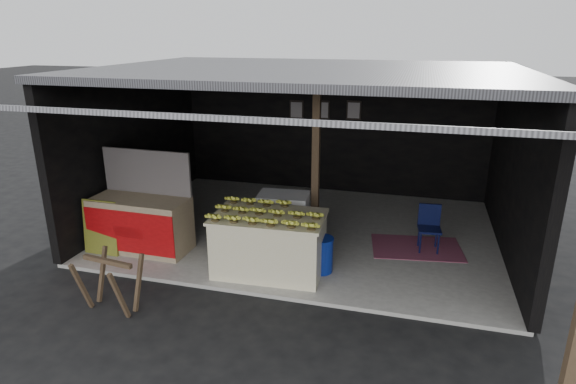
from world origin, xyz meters
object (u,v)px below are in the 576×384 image
(white_crate, at_px, (283,220))
(sawhorse, at_px, (110,278))
(neighbor_stall, at_px, (142,221))
(plastic_chair, at_px, (429,224))
(banana_table, at_px, (269,244))
(water_barrel, at_px, (321,256))

(white_crate, xyz_separation_m, sawhorse, (-1.70, -2.50, -0.05))
(neighbor_stall, bearing_deg, white_crate, 19.71)
(sawhorse, bearing_deg, plastic_chair, 43.55)
(banana_table, bearing_deg, water_barrel, 12.59)
(white_crate, bearing_deg, neighbor_stall, -165.66)
(neighbor_stall, height_order, water_barrel, neighbor_stall)
(plastic_chair, bearing_deg, banana_table, -153.52)
(sawhorse, distance_m, water_barrel, 3.07)
(neighbor_stall, height_order, plastic_chair, neighbor_stall)
(banana_table, bearing_deg, plastic_chair, 29.54)
(water_barrel, bearing_deg, banana_table, -164.67)
(banana_table, distance_m, neighbor_stall, 2.33)
(neighbor_stall, bearing_deg, plastic_chair, 16.41)
(sawhorse, xyz_separation_m, plastic_chair, (4.12, 3.02, 0.04))
(banana_table, bearing_deg, white_crate, 90.28)
(banana_table, distance_m, sawhorse, 2.32)
(banana_table, height_order, sawhorse, banana_table)
(banana_table, relative_size, neighbor_stall, 1.03)
(sawhorse, bearing_deg, neighbor_stall, 115.54)
(neighbor_stall, relative_size, sawhorse, 2.14)
(white_crate, relative_size, neighbor_stall, 0.56)
(banana_table, xyz_separation_m, plastic_chair, (2.36, 1.49, -0.01))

